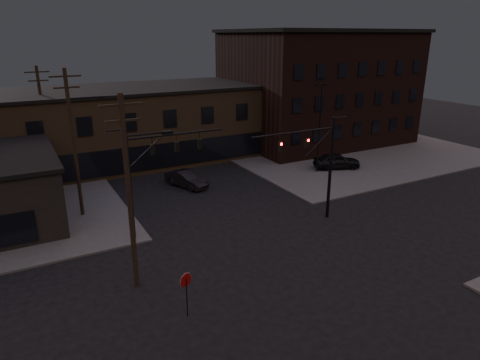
# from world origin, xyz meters

# --- Properties ---
(ground) EXTENTS (140.00, 140.00, 0.00)m
(ground) POSITION_xyz_m (0.00, 0.00, 0.00)
(ground) COLOR black
(ground) RESTS_ON ground
(sidewalk_ne) EXTENTS (30.00, 30.00, 0.15)m
(sidewalk_ne) POSITION_xyz_m (22.00, 22.00, 0.07)
(sidewalk_ne) COLOR #474744
(sidewalk_ne) RESTS_ON ground
(building_row) EXTENTS (40.00, 12.00, 8.00)m
(building_row) POSITION_xyz_m (0.00, 28.00, 4.00)
(building_row) COLOR brown
(building_row) RESTS_ON ground
(building_right) EXTENTS (22.00, 16.00, 14.00)m
(building_right) POSITION_xyz_m (22.00, 26.00, 7.00)
(building_right) COLOR black
(building_right) RESTS_ON ground
(traffic_signal_near) EXTENTS (7.12, 0.24, 8.00)m
(traffic_signal_near) POSITION_xyz_m (5.36, 4.50, 4.93)
(traffic_signal_near) COLOR black
(traffic_signal_near) RESTS_ON ground
(traffic_signal_far) EXTENTS (7.12, 0.24, 8.00)m
(traffic_signal_far) POSITION_xyz_m (-6.72, 8.00, 5.01)
(traffic_signal_far) COLOR black
(traffic_signal_far) RESTS_ON ground
(stop_sign) EXTENTS (0.72, 0.33, 2.48)m
(stop_sign) POSITION_xyz_m (-8.00, -1.99, 1.84)
(stop_sign) COLOR black
(stop_sign) RESTS_ON ground
(utility_pole_near) EXTENTS (3.70, 0.28, 11.00)m
(utility_pole_near) POSITION_xyz_m (-9.43, 2.00, 5.87)
(utility_pole_near) COLOR black
(utility_pole_near) RESTS_ON ground
(utility_pole_mid) EXTENTS (3.70, 0.28, 11.50)m
(utility_pole_mid) POSITION_xyz_m (-10.44, 14.00, 6.13)
(utility_pole_mid) COLOR black
(utility_pole_mid) RESTS_ON ground
(utility_pole_far) EXTENTS (2.20, 0.28, 11.00)m
(utility_pole_far) POSITION_xyz_m (-11.50, 26.00, 5.78)
(utility_pole_far) COLOR black
(utility_pole_far) RESTS_ON ground
(lot_light_a) EXTENTS (1.50, 0.28, 9.14)m
(lot_light_a) POSITION_xyz_m (13.00, 14.00, 5.51)
(lot_light_a) COLOR black
(lot_light_a) RESTS_ON ground
(lot_light_b) EXTENTS (1.50, 0.28, 9.14)m
(lot_light_b) POSITION_xyz_m (19.00, 19.00, 5.51)
(lot_light_b) COLOR black
(lot_light_b) RESTS_ON ground
(parked_car_lot_a) EXTENTS (5.26, 3.69, 1.66)m
(parked_car_lot_a) POSITION_xyz_m (15.55, 13.93, 0.98)
(parked_car_lot_a) COLOR black
(parked_car_lot_a) RESTS_ON sidewalk_ne
(parked_car_lot_b) EXTENTS (4.15, 1.75, 1.20)m
(parked_car_lot_b) POSITION_xyz_m (20.97, 22.86, 0.75)
(parked_car_lot_b) COLOR silver
(parked_car_lot_b) RESTS_ON sidewalk_ne
(car_crossing) EXTENTS (3.12, 4.82, 1.50)m
(car_crossing) POSITION_xyz_m (-0.61, 16.54, 0.75)
(car_crossing) COLOR black
(car_crossing) RESTS_ON ground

